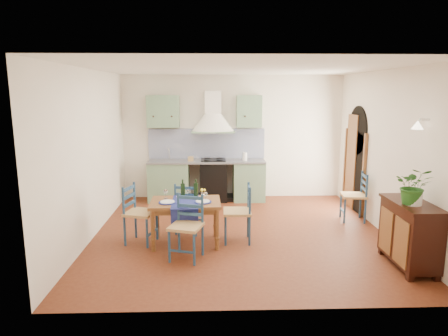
{
  "coord_description": "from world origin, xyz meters",
  "views": [
    {
      "loc": [
        -0.49,
        -6.61,
        2.43
      ],
      "look_at": [
        -0.27,
        0.3,
        1.1
      ],
      "focal_mm": 32.0,
      "sensor_mm": 36.0,
      "label": 1
    }
  ],
  "objects": [
    {
      "name": "chair_right",
      "position": [
        -0.04,
        -0.38,
        0.49
      ],
      "size": [
        0.46,
        0.46,
        0.96
      ],
      "color": "navy",
      "rests_on": "ground"
    },
    {
      "name": "potted_plant",
      "position": [
        2.21,
        -1.51,
        1.19
      ],
      "size": [
        0.58,
        0.55,
        0.51
      ],
      "primitive_type": "imported",
      "rotation": [
        0.0,
        0.0,
        -0.43
      ],
      "color": "#235A1C",
      "rests_on": "sideboard"
    },
    {
      "name": "chair_near",
      "position": [
        -0.86,
        -1.03,
        0.49
      ],
      "size": [
        0.55,
        0.55,
        0.95
      ],
      "color": "navy",
      "rests_on": "ground"
    },
    {
      "name": "dining_table",
      "position": [
        -0.91,
        -0.45,
        0.63
      ],
      "size": [
        1.13,
        0.85,
        1.02
      ],
      "color": "brown",
      "rests_on": "ground"
    },
    {
      "name": "right_wall",
      "position": [
        2.5,
        0.28,
        1.34
      ],
      "size": [
        0.26,
        5.0,
        2.8
      ],
      "color": "white",
      "rests_on": "ground"
    },
    {
      "name": "chair_left",
      "position": [
        -1.67,
        -0.38,
        0.5
      ],
      "size": [
        0.55,
        0.55,
        0.96
      ],
      "color": "navy",
      "rests_on": "ground"
    },
    {
      "name": "floor",
      "position": [
        0.0,
        0.0,
        0.0
      ],
      "size": [
        5.0,
        5.0,
        0.0
      ],
      "primitive_type": "plane",
      "color": "#4F1F11",
      "rests_on": "ground"
    },
    {
      "name": "chair_spare",
      "position": [
        2.23,
        0.63,
        0.48
      ],
      "size": [
        0.48,
        0.48,
        0.93
      ],
      "color": "navy",
      "rests_on": "ground"
    },
    {
      "name": "left_wall",
      "position": [
        -2.5,
        0.0,
        1.4
      ],
      "size": [
        0.04,
        5.0,
        2.8
      ],
      "primitive_type": "cube",
      "color": "white",
      "rests_on": "ground"
    },
    {
      "name": "ceiling",
      "position": [
        0.0,
        0.0,
        2.8
      ],
      "size": [
        5.0,
        5.0,
        0.01
      ],
      "primitive_type": "cube",
      "color": "white",
      "rests_on": "back_wall"
    },
    {
      "name": "chair_far",
      "position": [
        -0.89,
        0.05,
        0.47
      ],
      "size": [
        0.52,
        0.52,
        0.9
      ],
      "color": "navy",
      "rests_on": "ground"
    },
    {
      "name": "back_wall",
      "position": [
        -0.47,
        2.29,
        1.05
      ],
      "size": [
        5.0,
        0.96,
        2.8
      ],
      "color": "white",
      "rests_on": "ground"
    },
    {
      "name": "sideboard",
      "position": [
        2.26,
        -1.42,
        0.51
      ],
      "size": [
        0.5,
        1.05,
        0.94
      ],
      "color": "black",
      "rests_on": "ground"
    }
  ]
}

